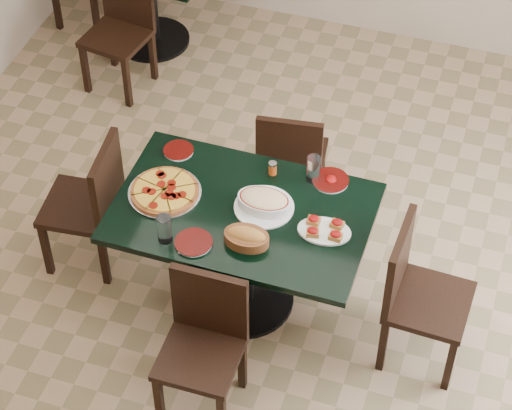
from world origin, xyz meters
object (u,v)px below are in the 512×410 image
(main_table, at_px, (243,233))
(lasagna_casserole, at_px, (264,202))
(chair_far, at_px, (291,158))
(chair_right, at_px, (415,289))
(chair_near, at_px, (204,337))
(pepperoni_pizza, at_px, (165,191))
(bread_basket, at_px, (247,237))
(back_chair_near, at_px, (122,23))
(bruschetta_platter, at_px, (324,229))
(chair_left, at_px, (92,200))

(main_table, relative_size, lasagna_casserole, 4.26)
(chair_far, distance_m, chair_right, 1.23)
(chair_near, bearing_deg, pepperoni_pizza, 124.45)
(chair_far, xyz_separation_m, bread_basket, (0.05, -0.98, 0.33))
(main_table, distance_m, back_chair_near, 2.23)
(bruschetta_platter, bearing_deg, chair_right, -6.51)
(pepperoni_pizza, bearing_deg, chair_right, -1.33)
(chair_near, bearing_deg, chair_right, 32.15)
(back_chair_near, bearing_deg, bread_basket, -41.77)
(bread_basket, bearing_deg, chair_near, -100.88)
(bread_basket, bearing_deg, lasagna_casserole, 86.91)
(chair_far, bearing_deg, chair_right, 131.07)
(pepperoni_pizza, xyz_separation_m, bread_basket, (0.53, -0.20, 0.02))
(chair_right, distance_m, back_chair_near, 2.98)
(chair_far, distance_m, bruschetta_platter, 0.94)
(lasagna_casserole, bearing_deg, back_chair_near, 133.61)
(main_table, distance_m, chair_near, 0.66)
(chair_near, relative_size, chair_left, 0.96)
(chair_far, height_order, bruschetta_platter, chair_far)
(back_chair_near, xyz_separation_m, bruschetta_platter, (1.91, -1.70, 0.29))
(main_table, bearing_deg, chair_left, 177.61)
(pepperoni_pizza, xyz_separation_m, lasagna_casserole, (0.54, 0.06, 0.03))
(chair_near, distance_m, bread_basket, 0.55)
(lasagna_casserole, bearing_deg, bread_basket, -92.21)
(pepperoni_pizza, bearing_deg, chair_far, 58.09)
(lasagna_casserole, bearing_deg, chair_right, -6.37)
(main_table, bearing_deg, lasagna_casserole, 26.71)
(back_chair_near, bearing_deg, chair_near, -48.89)
(main_table, bearing_deg, chair_right, -2.30)
(back_chair_near, height_order, bread_basket, back_chair_near)
(pepperoni_pizza, bearing_deg, chair_near, -54.92)
(back_chair_near, bearing_deg, main_table, -40.20)
(chair_near, bearing_deg, bread_basket, 79.44)
(bread_basket, bearing_deg, chair_left, 164.98)
(chair_near, distance_m, lasagna_casserole, 0.78)
(chair_near, relative_size, lasagna_casserole, 2.66)
(main_table, relative_size, pepperoni_pizza, 3.44)
(chair_far, relative_size, chair_left, 0.94)
(bread_basket, bearing_deg, back_chair_near, 128.31)
(chair_left, relative_size, bread_basket, 3.70)
(chair_left, height_order, bread_basket, chair_left)
(bruschetta_platter, bearing_deg, main_table, 174.09)
(chair_right, bearing_deg, bread_basket, 103.12)
(chair_far, distance_m, chair_near, 1.42)
(chair_far, bearing_deg, bruschetta_platter, 109.87)
(pepperoni_pizza, relative_size, bruschetta_platter, 1.35)
(main_table, height_order, pepperoni_pizza, pepperoni_pizza)
(chair_far, bearing_deg, chair_left, 29.07)
(chair_right, bearing_deg, bruschetta_platter, 89.40)
(back_chair_near, height_order, pepperoni_pizza, back_chair_near)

